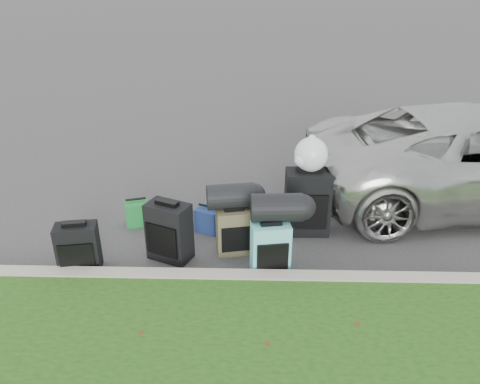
{
  "coord_description": "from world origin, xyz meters",
  "views": [
    {
      "loc": [
        0.04,
        -5.16,
        3.14
      ],
      "look_at": [
        -0.1,
        0.2,
        0.55
      ],
      "focal_mm": 35.0,
      "sensor_mm": 36.0,
      "label": 1
    }
  ],
  "objects_px": {
    "suitcase_large_black_left": "(169,232)",
    "suitcase_large_black_right": "(307,202)",
    "tote_navy": "(208,220)",
    "suitcase_olive": "(234,231)",
    "suitcase_teal": "(270,248)",
    "tote_green": "(137,213)",
    "suitcase_small_black": "(78,248)"
  },
  "relations": [
    {
      "from": "suitcase_large_black_right",
      "to": "tote_navy",
      "type": "xyz_separation_m",
      "value": [
        -1.27,
        -0.02,
        -0.27
      ]
    },
    {
      "from": "tote_green",
      "to": "suitcase_small_black",
      "type": "bearing_deg",
      "value": -127.43
    },
    {
      "from": "suitcase_olive",
      "to": "suitcase_teal",
      "type": "xyz_separation_m",
      "value": [
        0.42,
        -0.39,
        0.02
      ]
    },
    {
      "from": "suitcase_large_black_right",
      "to": "suitcase_olive",
      "type": "bearing_deg",
      "value": -151.6
    },
    {
      "from": "tote_green",
      "to": "tote_navy",
      "type": "bearing_deg",
      "value": -24.85
    },
    {
      "from": "tote_navy",
      "to": "suitcase_large_black_right",
      "type": "bearing_deg",
      "value": 25.51
    },
    {
      "from": "suitcase_teal",
      "to": "suitcase_large_black_right",
      "type": "bearing_deg",
      "value": 52.14
    },
    {
      "from": "suitcase_teal",
      "to": "tote_navy",
      "type": "xyz_separation_m",
      "value": [
        -0.78,
        0.89,
        -0.14
      ]
    },
    {
      "from": "suitcase_large_black_right",
      "to": "tote_navy",
      "type": "bearing_deg",
      "value": -179.95
    },
    {
      "from": "suitcase_large_black_left",
      "to": "tote_green",
      "type": "height_order",
      "value": "suitcase_large_black_left"
    },
    {
      "from": "suitcase_large_black_left",
      "to": "tote_green",
      "type": "xyz_separation_m",
      "value": [
        -0.57,
        0.79,
        -0.19
      ]
    },
    {
      "from": "suitcase_large_black_left",
      "to": "tote_navy",
      "type": "xyz_separation_m",
      "value": [
        0.4,
        0.64,
        -0.19
      ]
    },
    {
      "from": "tote_green",
      "to": "tote_navy",
      "type": "height_order",
      "value": "tote_green"
    },
    {
      "from": "suitcase_small_black",
      "to": "suitcase_teal",
      "type": "relative_size",
      "value": 0.94
    },
    {
      "from": "tote_green",
      "to": "tote_navy",
      "type": "xyz_separation_m",
      "value": [
        0.97,
        -0.15,
        -0.01
      ]
    },
    {
      "from": "suitcase_large_black_left",
      "to": "tote_navy",
      "type": "bearing_deg",
      "value": 82.43
    },
    {
      "from": "suitcase_olive",
      "to": "suitcase_large_black_right",
      "type": "distance_m",
      "value": 1.06
    },
    {
      "from": "suitcase_small_black",
      "to": "tote_navy",
      "type": "distance_m",
      "value": 1.66
    },
    {
      "from": "tote_navy",
      "to": "suitcase_olive",
      "type": "bearing_deg",
      "value": -29.31
    },
    {
      "from": "suitcase_large_black_left",
      "to": "suitcase_large_black_right",
      "type": "relative_size",
      "value": 0.83
    },
    {
      "from": "tote_green",
      "to": "tote_navy",
      "type": "distance_m",
      "value": 0.98
    },
    {
      "from": "suitcase_large_black_left",
      "to": "tote_green",
      "type": "bearing_deg",
      "value": 150.28
    },
    {
      "from": "suitcase_teal",
      "to": "tote_navy",
      "type": "relative_size",
      "value": 1.9
    },
    {
      "from": "suitcase_teal",
      "to": "tote_green",
      "type": "xyz_separation_m",
      "value": [
        -1.75,
        1.04,
        -0.14
      ]
    },
    {
      "from": "suitcase_small_black",
      "to": "tote_green",
      "type": "distance_m",
      "value": 1.15
    },
    {
      "from": "suitcase_olive",
      "to": "tote_navy",
      "type": "relative_size",
      "value": 1.79
    },
    {
      "from": "suitcase_large_black_left",
      "to": "suitcase_large_black_right",
      "type": "height_order",
      "value": "suitcase_large_black_right"
    },
    {
      "from": "suitcase_teal",
      "to": "suitcase_large_black_right",
      "type": "height_order",
      "value": "suitcase_large_black_right"
    },
    {
      "from": "suitcase_small_black",
      "to": "suitcase_large_black_right",
      "type": "distance_m",
      "value": 2.82
    },
    {
      "from": "suitcase_teal",
      "to": "suitcase_large_black_right",
      "type": "distance_m",
      "value": 1.04
    },
    {
      "from": "suitcase_small_black",
      "to": "tote_navy",
      "type": "bearing_deg",
      "value": 23.52
    },
    {
      "from": "suitcase_olive",
      "to": "suitcase_large_black_right",
      "type": "height_order",
      "value": "suitcase_large_black_right"
    }
  ]
}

